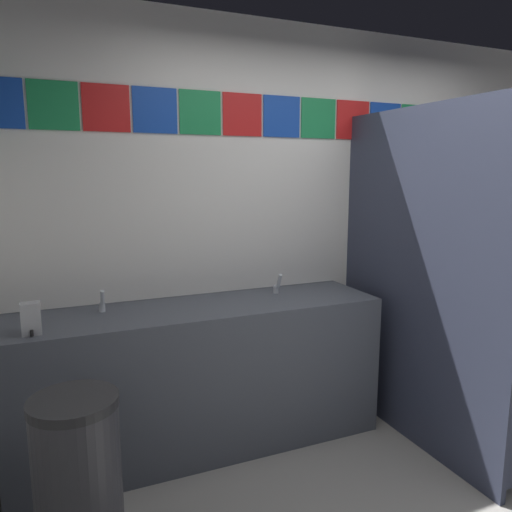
{
  "coord_description": "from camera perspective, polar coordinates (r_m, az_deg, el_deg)",
  "views": [
    {
      "loc": [
        -1.73,
        -1.4,
        1.66
      ],
      "look_at": [
        -0.71,
        0.97,
        1.22
      ],
      "focal_mm": 34.06,
      "sensor_mm": 36.0,
      "label": 1
    }
  ],
  "objects": [
    {
      "name": "faucet_left",
      "position": [
        2.87,
        -17.61,
        -5.33
      ],
      "size": [
        0.04,
        0.1,
        0.14
      ],
      "color": "silver",
      "rests_on": "vanity_counter"
    },
    {
      "name": "trash_bin",
      "position": [
        2.31,
        -20.07,
        -24.24
      ],
      "size": [
        0.35,
        0.35,
        0.79
      ],
      "color": "#333338",
      "rests_on": "ground_plane"
    },
    {
      "name": "wall_back",
      "position": [
        3.48,
        6.71,
        4.05
      ],
      "size": [
        4.16,
        0.09,
        2.62
      ],
      "color": "white",
      "rests_on": "ground_plane"
    },
    {
      "name": "faucet_right",
      "position": [
        3.16,
        2.51,
        -3.52
      ],
      "size": [
        0.04,
        0.1,
        0.14
      ],
      "color": "silver",
      "rests_on": "vanity_counter"
    },
    {
      "name": "vanity_counter",
      "position": [
        3.05,
        -6.38,
        -13.72
      ],
      "size": [
        2.18,
        0.57,
        0.88
      ],
      "color": "#4C515B",
      "rests_on": "ground_plane"
    },
    {
      "name": "toilet",
      "position": [
        3.8,
        21.05,
        -11.82
      ],
      "size": [
        0.39,
        0.49,
        0.74
      ],
      "color": "white",
      "rests_on": "ground_plane"
    },
    {
      "name": "soap_dispenser",
      "position": [
        2.61,
        -24.91,
        -6.7
      ],
      "size": [
        0.09,
        0.09,
        0.16
      ],
      "color": "#B7BABF",
      "rests_on": "vanity_counter"
    },
    {
      "name": "stall_divider",
      "position": [
        3.02,
        23.83,
        -3.27
      ],
      "size": [
        0.92,
        1.43,
        2.05
      ],
      "color": "#33384C",
      "rests_on": "ground_plane"
    }
  ]
}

